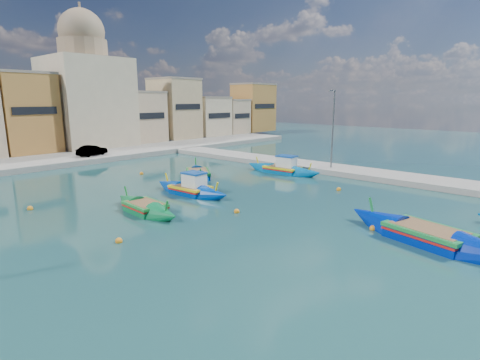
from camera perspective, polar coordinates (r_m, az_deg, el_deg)
ground at (r=20.68m, az=5.07°, el=-7.91°), size 160.00×160.00×0.00m
east_quay at (r=36.21m, az=22.40°, el=0.38°), size 4.00×70.00×0.50m
north_quay at (r=46.75m, az=-28.18°, el=2.40°), size 80.00×8.00×0.60m
north_townhouses at (r=55.61m, az=-24.87°, el=8.94°), size 83.20×7.87×10.19m
church_block at (r=57.57m, az=-22.36°, el=12.63°), size 10.00×10.00×19.10m
quay_street_lamp at (r=37.54m, az=13.93°, el=7.64°), size 1.18×0.16×8.00m
luzzu_turquoise_cabin at (r=36.88m, az=6.50°, el=1.56°), size 2.21×8.57×2.73m
luzzu_blue_cabin at (r=28.76m, az=-7.50°, el=-1.51°), size 2.28×7.61×2.66m
luzzu_cyan_mid at (r=34.70m, az=-6.41°, el=0.77°), size 6.65×7.79×2.46m
luzzu_green at (r=24.80m, az=-14.21°, el=-4.24°), size 2.24×7.05×2.19m
luzzu_blue_south at (r=21.33m, az=26.66°, el=-7.75°), size 4.50×9.87×2.78m
mooring_buoys at (r=25.78m, az=-5.35°, el=-3.63°), size 18.74×23.34×0.36m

